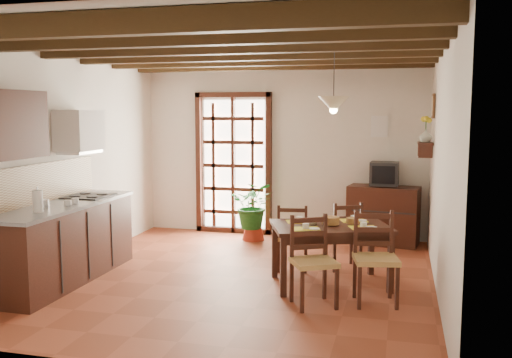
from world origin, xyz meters
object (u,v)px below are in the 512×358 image
(chair_far_right, at_px, (343,247))
(chair_near_left, at_px, (313,278))
(dining_table, at_px, (330,233))
(pendant_lamp, at_px, (334,103))
(sideboard, at_px, (383,215))
(potted_plant, at_px, (253,204))
(kitchen_counter, at_px, (65,241))
(chair_far_left, at_px, (293,249))
(crt_tv, at_px, (384,174))
(chair_near_right, at_px, (375,275))

(chair_far_right, bearing_deg, chair_near_left, 57.68)
(dining_table, bearing_deg, pendant_lamp, 70.11)
(sideboard, distance_m, potted_plant, 1.97)
(kitchen_counter, xyz_separation_m, chair_far_left, (2.50, 1.11, -0.21))
(dining_table, relative_size, sideboard, 1.46)
(sideboard, height_order, potted_plant, potted_plant)
(chair_far_left, height_order, sideboard, sideboard)
(chair_far_left, distance_m, chair_far_right, 0.65)
(chair_far_right, bearing_deg, sideboard, -132.44)
(kitchen_counter, xyz_separation_m, pendant_lamp, (3.03, 0.70, 1.60))
(kitchen_counter, relative_size, potted_plant, 1.19)
(chair_near_left, bearing_deg, crt_tv, 50.18)
(chair_near_right, bearing_deg, chair_near_left, -172.34)
(chair_near_left, relative_size, chair_far_left, 1.10)
(potted_plant, bearing_deg, chair_far_left, -58.72)
(chair_near_left, height_order, chair_far_left, chair_near_left)
(kitchen_counter, xyz_separation_m, sideboard, (3.55, 2.83, -0.04))
(chair_far_right, distance_m, pendant_lamp, 1.92)
(sideboard, xyz_separation_m, crt_tv, (-0.00, -0.01, 0.63))
(chair_near_right, bearing_deg, chair_far_left, 123.86)
(crt_tv, distance_m, pendant_lamp, 2.41)
(chair_near_right, distance_m, pendant_lamp, 1.95)
(kitchen_counter, bearing_deg, chair_near_left, -2.52)
(chair_near_right, xyz_separation_m, chair_far_left, (-1.06, 1.02, -0.03))
(chair_near_right, relative_size, crt_tv, 2.26)
(chair_near_right, distance_m, potted_plant, 3.18)
(pendant_lamp, bearing_deg, kitchen_counter, -166.97)
(chair_far_left, height_order, potted_plant, potted_plant)
(dining_table, relative_size, pendant_lamp, 1.77)
(chair_far_left, bearing_deg, dining_table, 128.06)
(potted_plant, bearing_deg, sideboard, 7.08)
(chair_far_left, relative_size, chair_far_right, 0.97)
(crt_tv, bearing_deg, chair_near_left, -99.13)
(chair_near_right, height_order, chair_far_right, chair_near_right)
(sideboard, xyz_separation_m, potted_plant, (-1.95, -0.24, 0.13))
(chair_far_left, relative_size, pendant_lamp, 0.99)
(chair_near_right, relative_size, sideboard, 0.93)
(potted_plant, bearing_deg, chair_near_right, -51.88)
(kitchen_counter, height_order, sideboard, kitchen_counter)
(chair_near_left, distance_m, chair_far_left, 1.32)
(chair_near_left, bearing_deg, potted_plant, 88.06)
(dining_table, distance_m, crt_tv, 2.32)
(dining_table, distance_m, chair_near_left, 0.80)
(potted_plant, relative_size, pendant_lamp, 2.24)
(sideboard, bearing_deg, crt_tv, -80.64)
(chair_near_left, distance_m, crt_tv, 3.11)
(kitchen_counter, relative_size, sideboard, 2.20)
(dining_table, xyz_separation_m, chair_near_left, (-0.08, -0.73, -0.32))
(chair_near_right, relative_size, chair_far_left, 1.13)
(crt_tv, bearing_deg, chair_far_right, -104.09)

